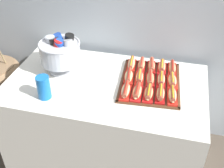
# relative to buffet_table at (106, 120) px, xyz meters

# --- Properties ---
(ground_plane) EXTENTS (10.00, 10.00, 0.00)m
(ground_plane) POSITION_rel_buffet_table_xyz_m (0.00, 0.00, -0.40)
(ground_plane) COLOR #4C4238
(buffet_table) EXTENTS (1.39, 0.81, 0.75)m
(buffet_table) POSITION_rel_buffet_table_xyz_m (0.00, 0.00, 0.00)
(buffet_table) COLOR white
(buffet_table) RESTS_ON ground_plane
(floor_vase) EXTENTS (0.55, 0.55, 1.16)m
(floor_vase) POSITION_rel_buffet_table_xyz_m (-1.06, 0.20, -0.10)
(floor_vase) COLOR #896B4C
(floor_vase) RESTS_ON ground_plane
(serving_tray) EXTENTS (0.44, 0.55, 0.01)m
(serving_tray) POSITION_rel_buffet_table_xyz_m (0.30, 0.08, 0.36)
(serving_tray) COLOR #56331E
(serving_tray) RESTS_ON buffet_table
(hot_dog_0) EXTENTS (0.08, 0.19, 0.06)m
(hot_dog_0) POSITION_rel_buffet_table_xyz_m (0.16, -0.10, 0.39)
(hot_dog_0) COLOR red
(hot_dog_0) RESTS_ON serving_tray
(hot_dog_1) EXTENTS (0.07, 0.18, 0.06)m
(hot_dog_1) POSITION_rel_buffet_table_xyz_m (0.24, -0.09, 0.39)
(hot_dog_1) COLOR red
(hot_dog_1) RESTS_ON serving_tray
(hot_dog_2) EXTENTS (0.07, 0.17, 0.06)m
(hot_dog_2) POSITION_rel_buffet_table_xyz_m (0.31, -0.09, 0.39)
(hot_dog_2) COLOR red
(hot_dog_2) RESTS_ON serving_tray
(hot_dog_3) EXTENTS (0.07, 0.17, 0.07)m
(hot_dog_3) POSITION_rel_buffet_table_xyz_m (0.39, -0.08, 0.39)
(hot_dog_3) COLOR #B21414
(hot_dog_3) RESTS_ON serving_tray
(hot_dog_4) EXTENTS (0.08, 0.18, 0.06)m
(hot_dog_4) POSITION_rel_buffet_table_xyz_m (0.46, -0.08, 0.39)
(hot_dog_4) COLOR red
(hot_dog_4) RESTS_ON serving_tray
(hot_dog_5) EXTENTS (0.09, 0.17, 0.06)m
(hot_dog_5) POSITION_rel_buffet_table_xyz_m (0.15, 0.06, 0.39)
(hot_dog_5) COLOR red
(hot_dog_5) RESTS_ON serving_tray
(hot_dog_6) EXTENTS (0.08, 0.17, 0.06)m
(hot_dog_6) POSITION_rel_buffet_table_xyz_m (0.22, 0.07, 0.39)
(hot_dog_6) COLOR red
(hot_dog_6) RESTS_ON serving_tray
(hot_dog_7) EXTENTS (0.08, 0.18, 0.06)m
(hot_dog_7) POSITION_rel_buffet_table_xyz_m (0.30, 0.08, 0.39)
(hot_dog_7) COLOR red
(hot_dog_7) RESTS_ON serving_tray
(hot_dog_8) EXTENTS (0.07, 0.17, 0.06)m
(hot_dog_8) POSITION_rel_buffet_table_xyz_m (0.37, 0.08, 0.39)
(hot_dog_8) COLOR #B21414
(hot_dog_8) RESTS_ON serving_tray
(hot_dog_9) EXTENTS (0.09, 0.17, 0.06)m
(hot_dog_9) POSITION_rel_buffet_table_xyz_m (0.45, 0.09, 0.39)
(hot_dog_9) COLOR red
(hot_dog_9) RESTS_ON serving_tray
(hot_dog_10) EXTENTS (0.08, 0.19, 0.06)m
(hot_dog_10) POSITION_rel_buffet_table_xyz_m (0.14, 0.23, 0.39)
(hot_dog_10) COLOR red
(hot_dog_10) RESTS_ON serving_tray
(hot_dog_11) EXTENTS (0.07, 0.17, 0.06)m
(hot_dog_11) POSITION_rel_buffet_table_xyz_m (0.21, 0.23, 0.39)
(hot_dog_11) COLOR #B21414
(hot_dog_11) RESTS_ON serving_tray
(hot_dog_12) EXTENTS (0.08, 0.18, 0.06)m
(hot_dog_12) POSITION_rel_buffet_table_xyz_m (0.29, 0.24, 0.39)
(hot_dog_12) COLOR #B21414
(hot_dog_12) RESTS_ON serving_tray
(hot_dog_13) EXTENTS (0.07, 0.17, 0.06)m
(hot_dog_13) POSITION_rel_buffet_table_xyz_m (0.36, 0.25, 0.39)
(hot_dog_13) COLOR red
(hot_dog_13) RESTS_ON serving_tray
(hot_dog_14) EXTENTS (0.07, 0.18, 0.06)m
(hot_dog_14) POSITION_rel_buffet_table_xyz_m (0.44, 0.25, 0.39)
(hot_dog_14) COLOR red
(hot_dog_14) RESTS_ON serving_tray
(punch_bowl) EXTENTS (0.29, 0.29, 0.27)m
(punch_bowl) POSITION_rel_buffet_table_xyz_m (-0.35, 0.07, 0.52)
(punch_bowl) COLOR silver
(punch_bowl) RESTS_ON buffet_table
(cup_stack) EXTENTS (0.09, 0.09, 0.16)m
(cup_stack) POSITION_rel_buffet_table_xyz_m (-0.34, -0.25, 0.44)
(cup_stack) COLOR blue
(cup_stack) RESTS_ON buffet_table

